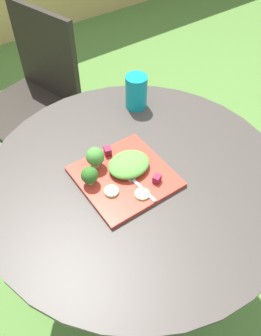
# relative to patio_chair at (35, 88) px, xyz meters

# --- Properties ---
(ground_plane) EXTENTS (12.00, 12.00, 0.00)m
(ground_plane) POSITION_rel_patio_chair_xyz_m (-0.03, -0.93, -0.53)
(ground_plane) COLOR #4C7533
(patio_table) EXTENTS (0.98, 0.98, 0.75)m
(patio_table) POSITION_rel_patio_chair_xyz_m (-0.03, -0.93, -0.02)
(patio_table) COLOR #38332D
(patio_table) RESTS_ON ground_plane
(patio_chair) EXTENTS (0.55, 0.55, 0.90)m
(patio_chair) POSITION_rel_patio_chair_xyz_m (0.00, 0.00, 0.00)
(patio_chair) COLOR black
(patio_chair) RESTS_ON ground_plane
(salad_plate) EXTENTS (0.28, 0.28, 0.01)m
(salad_plate) POSITION_rel_patio_chair_xyz_m (-0.07, -0.92, 0.23)
(salad_plate) COLOR #AD3323
(salad_plate) RESTS_ON patio_table
(drinking_glass) EXTENTS (0.08, 0.08, 0.13)m
(drinking_glass) POSITION_rel_patio_chair_xyz_m (0.18, -0.64, 0.28)
(drinking_glass) COLOR #0F8C93
(drinking_glass) RESTS_ON patio_table
(fork) EXTENTS (0.03, 0.15, 0.00)m
(fork) POSITION_rel_patio_chair_xyz_m (-0.06, -0.96, 0.24)
(fork) COLOR silver
(fork) RESTS_ON salad_plate
(lettuce_mound) EXTENTS (0.14, 0.12, 0.04)m
(lettuce_mound) POSITION_rel_patio_chair_xyz_m (-0.04, -0.90, 0.25)
(lettuce_mound) COLOR #519338
(lettuce_mound) RESTS_ON salad_plate
(broccoli_floret_0) EXTENTS (0.05, 0.05, 0.06)m
(broccoli_floret_0) POSITION_rel_patio_chair_xyz_m (-0.17, -0.89, 0.27)
(broccoli_floret_0) COLOR #99B770
(broccoli_floret_0) RESTS_ON salad_plate
(broccoli_floret_1) EXTENTS (0.06, 0.06, 0.07)m
(broccoli_floret_1) POSITION_rel_patio_chair_xyz_m (-0.12, -0.84, 0.28)
(broccoli_floret_1) COLOR #99B770
(broccoli_floret_1) RESTS_ON salad_plate
(cucumber_slice_0) EXTENTS (0.05, 0.05, 0.01)m
(cucumber_slice_0) POSITION_rel_patio_chair_xyz_m (-0.14, -0.95, 0.24)
(cucumber_slice_0) COLOR #8EB766
(cucumber_slice_0) RESTS_ON salad_plate
(cucumber_slice_1) EXTENTS (0.05, 0.05, 0.01)m
(cucumber_slice_1) POSITION_rel_patio_chair_xyz_m (-0.07, -1.01, 0.24)
(cucumber_slice_1) COLOR #8EB766
(cucumber_slice_1) RESTS_ON salad_plate
(beet_chunk_0) EXTENTS (0.03, 0.03, 0.03)m
(beet_chunk_0) POSITION_rel_patio_chair_xyz_m (-0.06, -0.81, 0.25)
(beet_chunk_0) COLOR maroon
(beet_chunk_0) RESTS_ON salad_plate
(beet_chunk_1) EXTENTS (0.03, 0.03, 0.02)m
(beet_chunk_1) POSITION_rel_patio_chair_xyz_m (0.00, -1.00, 0.25)
(beet_chunk_1) COLOR maroon
(beet_chunk_1) RESTS_ON salad_plate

